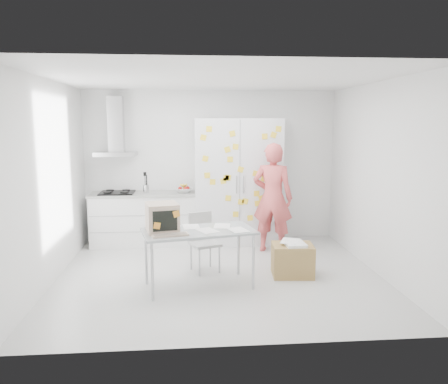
{
  "coord_description": "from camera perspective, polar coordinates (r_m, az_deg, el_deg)",
  "views": [
    {
      "loc": [
        -0.43,
        -5.89,
        2.13
      ],
      "look_at": [
        0.13,
        0.78,
        1.06
      ],
      "focal_mm": 35.0,
      "sensor_mm": 36.0,
      "label": 1
    }
  ],
  "objects": [
    {
      "name": "chair",
      "position": [
        6.35,
        -2.76,
        -6.03
      ],
      "size": [
        0.5,
        0.5,
        0.85
      ],
      "rotation": [
        0.0,
        0.0,
        0.38
      ],
      "color": "#ACADAA",
      "rests_on": "ground"
    },
    {
      "name": "walls",
      "position": [
        6.67,
        -1.1,
        2.34
      ],
      "size": [
        4.52,
        4.01,
        2.7
      ],
      "color": "white",
      "rests_on": "ground"
    },
    {
      "name": "counter_run",
      "position": [
        7.81,
        -10.38,
        -3.37
      ],
      "size": [
        1.84,
        0.63,
        1.28
      ],
      "color": "white",
      "rests_on": "ground"
    },
    {
      "name": "ceiling",
      "position": [
        5.94,
        -0.67,
        14.56
      ],
      "size": [
        4.5,
        4.0,
        0.02
      ],
      "primitive_type": "cube",
      "color": "white",
      "rests_on": "walls"
    },
    {
      "name": "range_hood",
      "position": [
        7.83,
        -13.92,
        7.52
      ],
      "size": [
        0.7,
        0.48,
        1.01
      ],
      "color": "silver",
      "rests_on": "walls"
    },
    {
      "name": "desk",
      "position": [
        5.6,
        -6.31,
        -4.18
      ],
      "size": [
        1.53,
        0.99,
        1.12
      ],
      "rotation": [
        0.0,
        0.0,
        0.21
      ],
      "color": "#9BA2A5",
      "rests_on": "ground"
    },
    {
      "name": "cardboard_box",
      "position": [
        6.26,
        8.94,
        -8.7
      ],
      "size": [
        0.59,
        0.49,
        0.49
      ],
      "rotation": [
        0.0,
        0.0,
        -0.08
      ],
      "color": "#9F7E45",
      "rests_on": "ground"
    },
    {
      "name": "tall_cabinet",
      "position": [
        7.69,
        1.78,
        1.34
      ],
      "size": [
        1.5,
        0.68,
        2.2
      ],
      "color": "silver",
      "rests_on": "ground"
    },
    {
      "name": "floor",
      "position": [
        6.28,
        -0.62,
        -10.86
      ],
      "size": [
        4.5,
        4.0,
        0.02
      ],
      "primitive_type": "cube",
      "color": "silver",
      "rests_on": "ground"
    },
    {
      "name": "person",
      "position": [
        7.22,
        6.37,
        -0.77
      ],
      "size": [
        0.77,
        0.65,
        1.81
      ],
      "primitive_type": "imported",
      "rotation": [
        0.0,
        0.0,
        2.76
      ],
      "color": "#D75353",
      "rests_on": "ground"
    }
  ]
}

